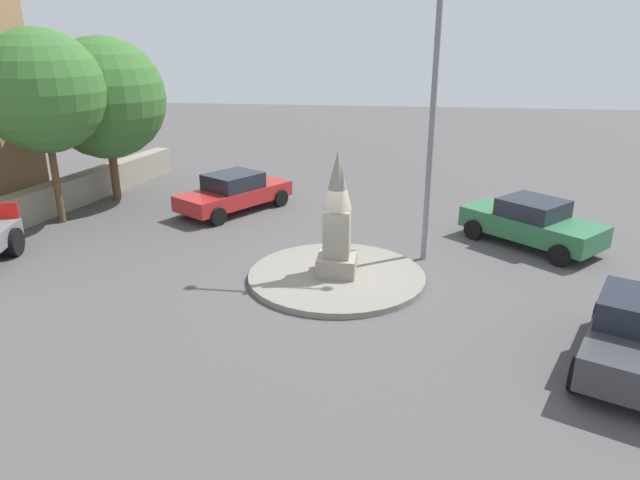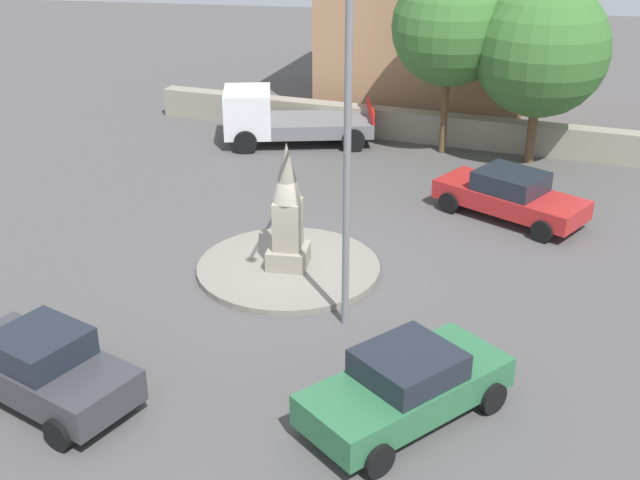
# 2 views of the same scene
# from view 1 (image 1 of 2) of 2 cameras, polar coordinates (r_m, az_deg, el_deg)

# --- Properties ---
(ground_plane) EXTENTS (80.00, 80.00, 0.00)m
(ground_plane) POSITION_cam_1_polar(r_m,az_deg,el_deg) (15.52, 1.65, -3.89)
(ground_plane) COLOR #4F4C4C
(traffic_island) EXTENTS (4.76, 4.76, 0.16)m
(traffic_island) POSITION_cam_1_polar(r_m,az_deg,el_deg) (15.49, 1.66, -3.61)
(traffic_island) COLOR gray
(traffic_island) RESTS_ON ground
(monument) EXTENTS (1.02, 1.02, 3.34)m
(monument) POSITION_cam_1_polar(r_m,az_deg,el_deg) (14.92, 1.72, 2.10)
(monument) COLOR gray
(monument) RESTS_ON traffic_island
(streetlamp) EXTENTS (3.77, 0.28, 8.34)m
(streetlamp) POSITION_cam_1_polar(r_m,az_deg,el_deg) (16.01, 11.36, 15.24)
(streetlamp) COLOR slate
(streetlamp) RESTS_ON ground
(car_green_passing) EXTENTS (4.26, 4.14, 1.48)m
(car_green_passing) POSITION_cam_1_polar(r_m,az_deg,el_deg) (18.88, 20.31, 1.66)
(car_green_passing) COLOR #2D6B42
(car_green_passing) RESTS_ON ground
(car_red_waiting) EXTENTS (3.84, 4.64, 1.44)m
(car_red_waiting) POSITION_cam_1_polar(r_m,az_deg,el_deg) (21.51, -8.52, 4.75)
(car_red_waiting) COLOR #B22323
(car_red_waiting) RESTS_ON ground
(car_dark_grey_parked_left) EXTENTS (3.18, 4.27, 1.55)m
(car_dark_grey_parked_left) POSITION_cam_1_polar(r_m,az_deg,el_deg) (12.79, 29.18, -8.19)
(car_dark_grey_parked_left) COLOR #38383D
(car_dark_grey_parked_left) RESTS_ON ground
(tree_near_wall) EXTENTS (4.02, 4.02, 6.49)m
(tree_near_wall) POSITION_cam_1_polar(r_m,az_deg,el_deg) (21.31, -25.95, 13.16)
(tree_near_wall) COLOR brown
(tree_near_wall) RESTS_ON ground
(tree_mid_cluster) EXTENTS (4.54, 4.54, 6.23)m
(tree_mid_cluster) POSITION_cam_1_polar(r_m,az_deg,el_deg) (23.70, -20.60, 13.07)
(tree_mid_cluster) COLOR brown
(tree_mid_cluster) RESTS_ON ground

